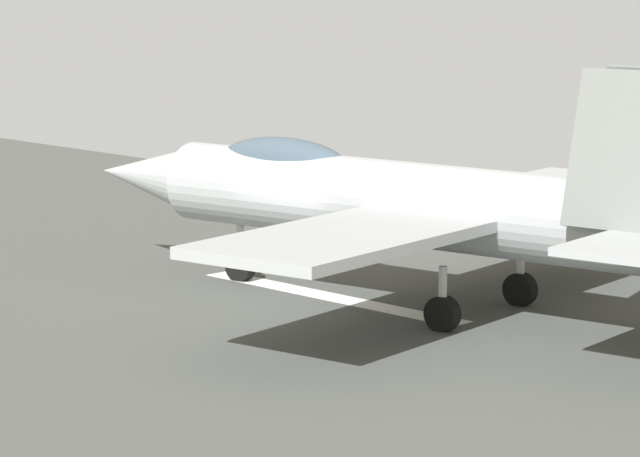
{
  "coord_description": "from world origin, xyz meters",
  "views": [
    {
      "loc": [
        -28.06,
        27.17,
        8.09
      ],
      "look_at": [
        -3.14,
        2.6,
        2.2
      ],
      "focal_mm": 95.77,
      "sensor_mm": 36.0,
      "label": 1
    }
  ],
  "objects": [
    {
      "name": "marker_cone_mid",
      "position": [
        3.34,
        -11.57,
        0.28
      ],
      "size": [
        0.44,
        0.44,
        0.55
      ],
      "primitive_type": "cone",
      "color": "orange",
      "rests_on": "ground"
    },
    {
      "name": "marker_cone_far",
      "position": [
        18.96,
        -11.57,
        0.28
      ],
      "size": [
        0.44,
        0.44,
        0.55
      ],
      "primitive_type": "cone",
      "color": "orange",
      "rests_on": "ground"
    },
    {
      "name": "ground_plane",
      "position": [
        0.0,
        0.0,
        0.0
      ],
      "size": [
        400.0,
        400.0,
        0.0
      ],
      "primitive_type": "plane",
      "color": "slate"
    },
    {
      "name": "fighter_jet",
      "position": [
        -2.9,
        -0.55,
        2.41
      ],
      "size": [
        17.98,
        14.95,
        5.61
      ],
      "color": "#9BA1A5",
      "rests_on": "ground"
    },
    {
      "name": "runway_strip",
      "position": [
        -0.02,
        0.0,
        0.01
      ],
      "size": [
        240.0,
        26.0,
        0.02
      ],
      "color": "#444845",
      "rests_on": "ground"
    }
  ]
}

